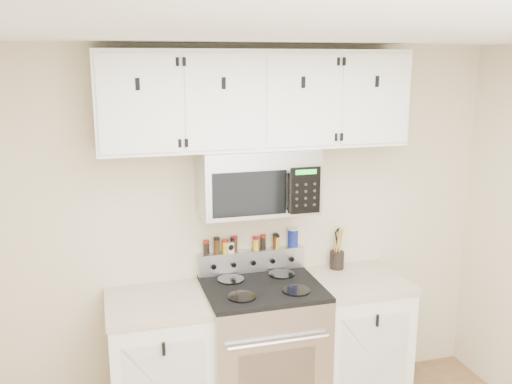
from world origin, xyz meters
The scene contains 19 objects.
back_wall centered at (0.00, 1.75, 1.25)m, with size 3.50×0.01×2.50m, color beige.
ceiling centered at (0.00, 0.00, 2.50)m, with size 3.50×3.50×0.01m, color white.
range centered at (0.00, 1.43, 0.49)m, with size 0.76×0.65×1.10m.
base_cabinet_left centered at (-0.69, 1.45, 0.46)m, with size 0.64×0.62×0.92m.
base_cabinet_right centered at (0.69, 1.45, 0.46)m, with size 0.64×0.62×0.92m.
microwave centered at (0.00, 1.55, 1.63)m, with size 0.76×0.44×0.42m.
upper_cabinets centered at (0.00, 1.58, 2.15)m, with size 2.00×0.35×0.62m.
utensil_crock centered at (0.63, 1.66, 0.99)m, with size 0.10×0.10×0.30m.
kitchen_timer centered at (-0.15, 1.71, 1.14)m, with size 0.07×0.05×0.08m, color silver.
salt_canister centered at (0.31, 1.71, 1.17)m, with size 0.07×0.07×0.13m.
spice_jar_0 centered at (-0.32, 1.71, 1.15)m, with size 0.04×0.04×0.10m.
spice_jar_1 centered at (-0.24, 1.71, 1.16)m, with size 0.04×0.04×0.11m.
spice_jar_2 centered at (-0.19, 1.71, 1.15)m, with size 0.04×0.04×0.09m.
spice_jar_3 centered at (-0.13, 1.71, 1.15)m, with size 0.04×0.04×0.11m.
spice_jar_4 centered at (-0.12, 1.71, 1.16)m, with size 0.04×0.04×0.11m.
spice_jar_5 centered at (0.03, 1.71, 1.15)m, with size 0.04×0.04×0.09m.
spice_jar_6 centered at (0.09, 1.71, 1.15)m, with size 0.04×0.04×0.10m.
spice_jar_7 centered at (0.18, 1.71, 1.15)m, with size 0.04×0.04×0.11m.
spice_jar_8 centered at (0.19, 1.71, 1.15)m, with size 0.04×0.04×0.10m.
Camera 1 is at (-0.99, -1.94, 2.40)m, focal length 40.00 mm.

